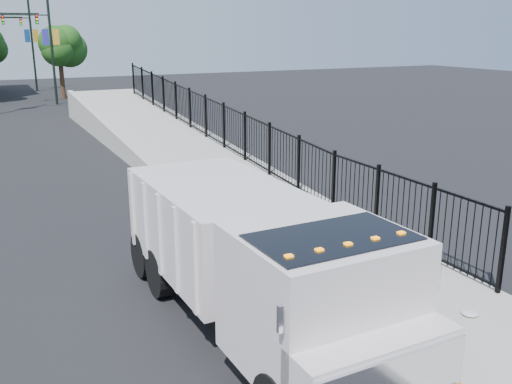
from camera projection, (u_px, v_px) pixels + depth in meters
name	position (u px, v px, depth m)	size (l,w,h in m)	color
ground	(297.00, 293.00, 11.85)	(120.00, 120.00, 0.00)	black
sidewalk	(437.00, 312.00, 10.94)	(3.55, 12.00, 0.12)	#9E998E
curb	(355.00, 334.00, 10.11)	(0.30, 12.00, 0.16)	#ADAAA3
ramp	(162.00, 148.00, 26.53)	(3.95, 24.00, 1.70)	#9E998E
iron_fence	(224.00, 141.00, 23.46)	(0.10, 28.00, 1.80)	black
truck	(258.00, 258.00, 9.90)	(2.63, 7.65, 2.60)	black
worker	(383.00, 265.00, 10.89)	(0.60, 0.40, 1.66)	maroon
debris	(470.00, 313.00, 10.70)	(0.33, 0.33, 0.08)	silver
light_pole_1	(47.00, 43.00, 40.73)	(3.77, 0.22, 8.00)	black
light_pole_3	(28.00, 41.00, 50.17)	(3.78, 0.22, 8.00)	black
tree_1	(59.00, 48.00, 44.42)	(2.61, 2.61, 5.30)	#382314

